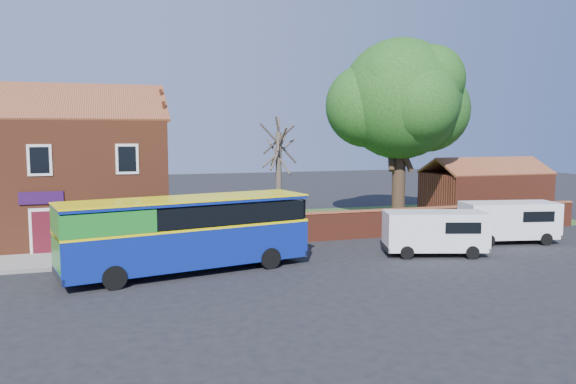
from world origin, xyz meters
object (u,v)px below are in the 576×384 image
object	(u,v)px
bus	(179,231)
van_near	(435,231)
large_tree	(400,103)
van_far	(509,220)

from	to	relation	value
bus	van_near	world-z (taller)	bus
bus	large_tree	world-z (taller)	large_tree
van_far	van_near	bearing A→B (deg)	-153.64
van_near	van_far	bearing A→B (deg)	32.37
bus	van_near	distance (m)	12.21
van_near	large_tree	xyz separation A→B (m)	(3.13, 9.56, 6.63)
bus	large_tree	bearing A→B (deg)	19.34
van_far	large_tree	distance (m)	10.64
bus	van_far	bearing A→B (deg)	-7.69
bus	van_near	bearing A→B (deg)	-12.81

